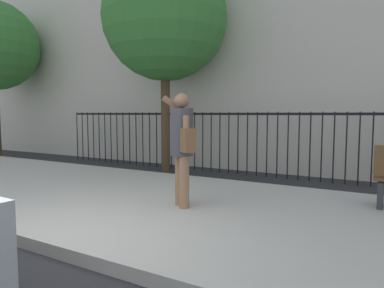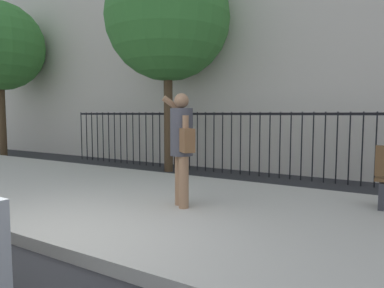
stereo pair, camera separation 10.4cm
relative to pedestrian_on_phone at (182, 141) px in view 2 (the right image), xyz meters
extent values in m
plane|color=#28282B|center=(-0.61, -2.02, -1.14)|extent=(60.00, 60.00, 0.00)
cube|color=#B2ADA3|center=(-0.61, 0.18, -1.07)|extent=(28.00, 4.40, 0.15)
cube|color=black|center=(-0.61, 3.88, 0.41)|extent=(12.00, 0.04, 0.06)
cylinder|color=black|center=(-6.61, 3.88, -0.34)|extent=(0.03, 0.03, 1.60)
cylinder|color=black|center=(-6.36, 3.88, -0.34)|extent=(0.03, 0.03, 1.60)
cylinder|color=black|center=(-6.10, 3.88, -0.34)|extent=(0.03, 0.03, 1.60)
cylinder|color=black|center=(-5.85, 3.88, -0.34)|extent=(0.03, 0.03, 1.60)
cylinder|color=black|center=(-5.59, 3.88, -0.34)|extent=(0.03, 0.03, 1.60)
cylinder|color=black|center=(-5.34, 3.88, -0.34)|extent=(0.03, 0.03, 1.60)
cylinder|color=black|center=(-5.08, 3.88, -0.34)|extent=(0.03, 0.03, 1.60)
cylinder|color=black|center=(-4.83, 3.88, -0.34)|extent=(0.03, 0.03, 1.60)
cylinder|color=black|center=(-4.57, 3.88, -0.34)|extent=(0.03, 0.03, 1.60)
cylinder|color=black|center=(-4.32, 3.88, -0.34)|extent=(0.03, 0.03, 1.60)
cylinder|color=black|center=(-4.06, 3.88, -0.34)|extent=(0.03, 0.03, 1.60)
cylinder|color=black|center=(-3.80, 3.88, -0.34)|extent=(0.03, 0.03, 1.60)
cylinder|color=black|center=(-3.55, 3.88, -0.34)|extent=(0.03, 0.03, 1.60)
cylinder|color=black|center=(-3.29, 3.88, -0.34)|extent=(0.03, 0.03, 1.60)
cylinder|color=black|center=(-3.04, 3.88, -0.34)|extent=(0.03, 0.03, 1.60)
cylinder|color=black|center=(-2.78, 3.88, -0.34)|extent=(0.03, 0.03, 1.60)
cylinder|color=black|center=(-2.53, 3.88, -0.34)|extent=(0.03, 0.03, 1.60)
cylinder|color=black|center=(-2.27, 3.88, -0.34)|extent=(0.03, 0.03, 1.60)
cylinder|color=black|center=(-2.02, 3.88, -0.34)|extent=(0.03, 0.03, 1.60)
cylinder|color=black|center=(-1.76, 3.88, -0.34)|extent=(0.03, 0.03, 1.60)
cylinder|color=black|center=(-1.51, 3.88, -0.34)|extent=(0.03, 0.03, 1.60)
cylinder|color=black|center=(-1.25, 3.88, -0.34)|extent=(0.03, 0.03, 1.60)
cylinder|color=black|center=(-1.00, 3.88, -0.34)|extent=(0.03, 0.03, 1.60)
cylinder|color=black|center=(-0.74, 3.88, -0.34)|extent=(0.03, 0.03, 1.60)
cylinder|color=black|center=(-0.49, 3.88, -0.34)|extent=(0.03, 0.03, 1.60)
cylinder|color=black|center=(-0.23, 3.88, -0.34)|extent=(0.03, 0.03, 1.60)
cylinder|color=black|center=(0.03, 3.88, -0.34)|extent=(0.03, 0.03, 1.60)
cylinder|color=black|center=(0.28, 3.88, -0.34)|extent=(0.03, 0.03, 1.60)
cylinder|color=black|center=(0.54, 3.88, -0.34)|extent=(0.03, 0.03, 1.60)
cylinder|color=black|center=(0.79, 3.88, -0.34)|extent=(0.03, 0.03, 1.60)
cylinder|color=black|center=(1.05, 3.88, -0.34)|extent=(0.03, 0.03, 1.60)
cylinder|color=black|center=(1.30, 3.88, -0.34)|extent=(0.03, 0.03, 1.60)
cylinder|color=black|center=(1.56, 3.88, -0.34)|extent=(0.03, 0.03, 1.60)
cylinder|color=black|center=(1.81, 3.88, -0.34)|extent=(0.03, 0.03, 1.60)
cylinder|color=black|center=(2.07, 3.88, -0.34)|extent=(0.03, 0.03, 1.60)
cylinder|color=black|center=(2.32, 3.88, -0.34)|extent=(0.03, 0.03, 1.60)
cylinder|color=#936B4C|center=(-0.10, 0.08, -0.60)|extent=(0.15, 0.15, 0.78)
cylinder|color=#936B4C|center=(0.06, -0.05, -0.60)|extent=(0.15, 0.15, 0.78)
cylinder|color=#3F3F47|center=(-0.02, 0.02, 0.14)|extent=(0.48, 0.48, 0.71)
sphere|color=#936B4C|center=(-0.02, 0.02, 0.60)|extent=(0.22, 0.22, 0.22)
cylinder|color=#936B4C|center=(-0.17, 0.15, 0.50)|extent=(0.39, 0.44, 0.38)
cylinder|color=#936B4C|center=(0.13, -0.11, 0.12)|extent=(0.09, 0.09, 0.54)
cube|color=black|center=(-0.10, 0.16, 0.58)|extent=(0.06, 0.05, 0.15)
cube|color=brown|center=(0.18, -0.15, 0.03)|extent=(0.32, 0.30, 0.34)
cube|color=#333338|center=(2.58, 1.50, -0.79)|extent=(0.08, 0.41, 0.40)
cylinder|color=#4C3823|center=(-9.81, 3.01, 0.42)|extent=(0.25, 0.25, 3.11)
cylinder|color=#4C3823|center=(-2.60, 3.34, 0.44)|extent=(0.24, 0.24, 3.15)
sphere|color=#387A33|center=(-2.60, 3.34, 2.91)|extent=(3.27, 3.27, 3.27)
camera|label=1|loc=(2.74, -4.42, 0.41)|focal=32.84mm
camera|label=2|loc=(2.83, -4.37, 0.41)|focal=32.84mm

